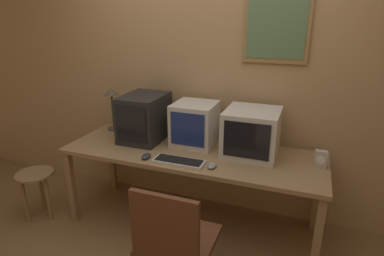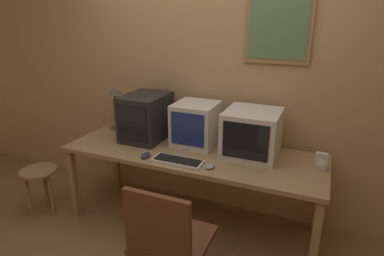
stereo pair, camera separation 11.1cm
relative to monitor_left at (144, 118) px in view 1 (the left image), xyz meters
name	(u,v)px [view 1 (the left image)]	position (x,y,z in m)	size (l,w,h in m)	color
wall_back	(210,78)	(0.52, 0.35, 0.35)	(8.00, 0.08, 2.60)	tan
desk	(192,158)	(0.52, -0.12, -0.28)	(2.22, 0.75, 0.74)	#99754C
monitor_left	(144,118)	(0.00, 0.00, 0.00)	(0.36, 0.48, 0.42)	black
monitor_center	(195,124)	(0.48, 0.06, -0.02)	(0.37, 0.38, 0.38)	beige
monitor_right	(252,132)	(1.00, 0.01, -0.02)	(0.44, 0.45, 0.38)	beige
keyboard_main	(179,161)	(0.50, -0.37, -0.20)	(0.41, 0.15, 0.03)	beige
mouse_near_keyboard	(212,166)	(0.77, -0.36, -0.20)	(0.07, 0.10, 0.03)	gray
mouse_far_corner	(146,156)	(0.22, -0.39, -0.19)	(0.06, 0.11, 0.04)	#282D3D
desk_clock	(321,159)	(1.55, -0.06, -0.14)	(0.09, 0.06, 0.14)	#B7B2AD
desk_lamp	(112,99)	(-0.43, 0.13, 0.11)	(0.15, 0.15, 0.43)	#4C4233
office_chair	(176,254)	(0.72, -0.96, -0.56)	(0.49, 0.49, 0.91)	black
side_stool	(36,184)	(-0.89, -0.53, -0.60)	(0.34, 0.34, 0.48)	#8E6B47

